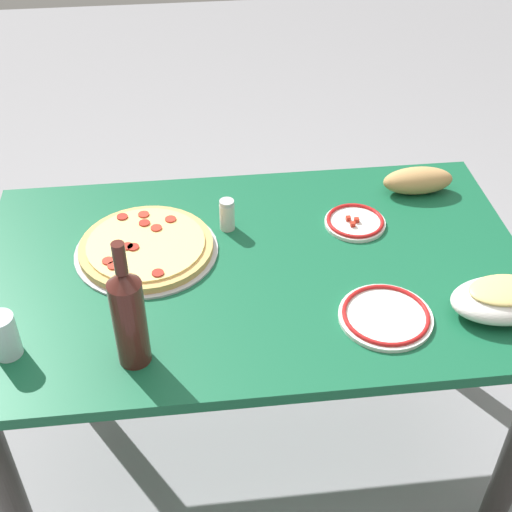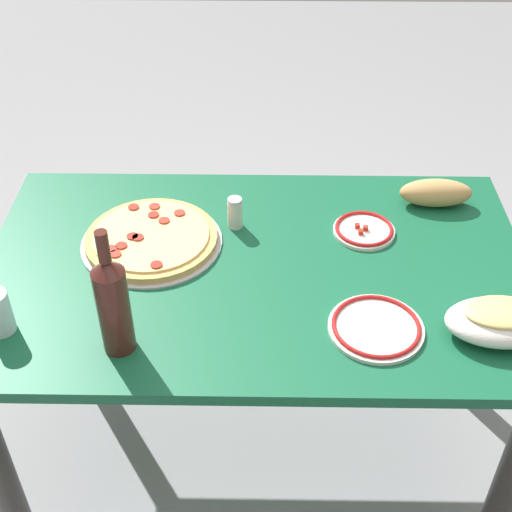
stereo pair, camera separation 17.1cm
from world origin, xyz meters
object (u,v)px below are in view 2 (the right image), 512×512
side_plate_near (364,230)px  spice_shaker (235,213)px  side_plate_far (376,327)px  pepperoni_pizza (151,239)px  bread_loaf (436,193)px  wine_bottle (113,303)px  dining_table (256,303)px  baked_pasta_dish (500,320)px

side_plate_near → spice_shaker: spice_shaker is taller
side_plate_near → side_plate_far: size_ratio=0.76×
pepperoni_pizza → bread_loaf: bearing=-166.2°
pepperoni_pizza → bread_loaf: size_ratio=1.83×
side_plate_far → wine_bottle: bearing=5.9°
bread_loaf → dining_table: bearing=29.1°
bread_loaf → spice_shaker: size_ratio=2.27×
wine_bottle → spice_shaker: size_ratio=3.57×
baked_pasta_dish → side_plate_far: size_ratio=1.12×
baked_pasta_dish → side_plate_near: baked_pasta_dish is taller
side_plate_near → bread_loaf: bread_loaf is taller
side_plate_far → spice_shaker: spice_shaker is taller
bread_loaf → spice_shaker: 0.55m
dining_table → bread_loaf: size_ratio=6.84×
side_plate_near → side_plate_far: side_plate_near is taller
baked_pasta_dish → spice_shaker: 0.71m
pepperoni_pizza → spice_shaker: (-0.21, -0.08, 0.03)m
pepperoni_pizza → dining_table: bearing=162.5°
wine_bottle → side_plate_near: 0.71m
baked_pasta_dish → spice_shaker: spice_shaker is taller
pepperoni_pizza → side_plate_near: 0.55m
side_plate_near → spice_shaker: (0.34, -0.02, 0.03)m
baked_pasta_dish → side_plate_near: bearing=-55.0°
dining_table → pepperoni_pizza: (0.27, -0.08, 0.14)m
dining_table → baked_pasta_dish: baked_pasta_dish is taller
dining_table → pepperoni_pizza: bearing=-17.5°
bread_loaf → baked_pasta_dish: bearing=95.6°
pepperoni_pizza → baked_pasta_dish: 0.86m
wine_bottle → baked_pasta_dish: bearing=-176.5°
side_plate_far → spice_shaker: (0.33, -0.38, 0.03)m
side_plate_far → baked_pasta_dish: bearing=178.5°
baked_pasta_dish → spice_shaker: size_ratio=2.76×
baked_pasta_dish → side_plate_far: 0.27m
side_plate_near → pepperoni_pizza: bearing=5.6°
baked_pasta_dish → wine_bottle: size_ratio=0.77×
pepperoni_pizza → baked_pasta_dish: bearing=158.9°
wine_bottle → bread_loaf: bearing=-144.8°
baked_pasta_dish → side_plate_near: (0.25, -0.36, -0.03)m
wine_bottle → bread_loaf: 0.95m
dining_table → side_plate_near: (-0.28, -0.14, 0.13)m
dining_table → baked_pasta_dish: size_ratio=5.62×
side_plate_near → bread_loaf: size_ratio=0.82×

